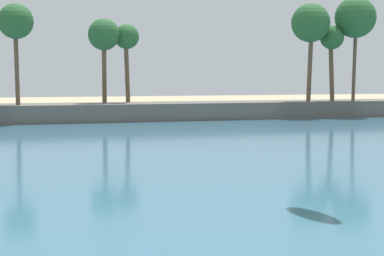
% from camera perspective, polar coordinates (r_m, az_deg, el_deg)
% --- Properties ---
extents(sea, '(220.00, 91.30, 0.06)m').
position_cam_1_polar(sea, '(57.82, -13.63, 0.09)').
color(sea, '#386B84').
rests_on(sea, ground).
extents(palm_headland, '(104.50, 6.53, 13.17)m').
position_cam_1_polar(palm_headland, '(63.35, -11.24, 3.08)').
color(palm_headland, '#605B54').
rests_on(palm_headland, ground).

